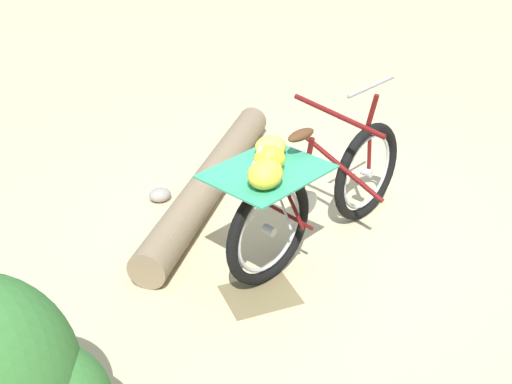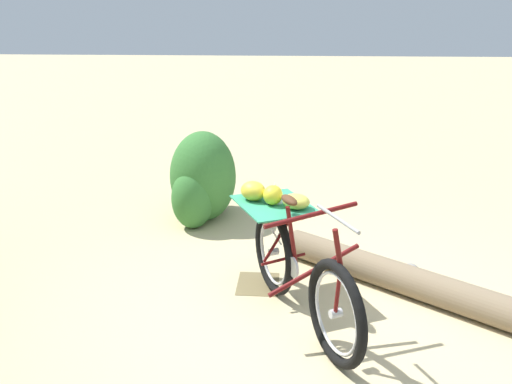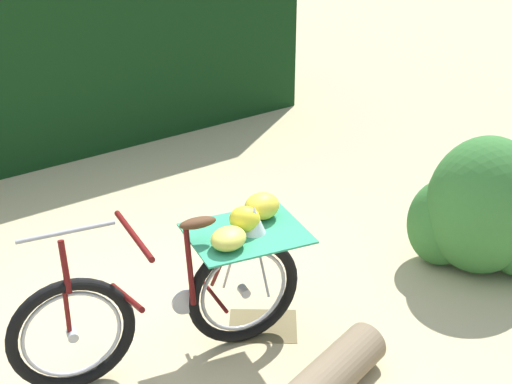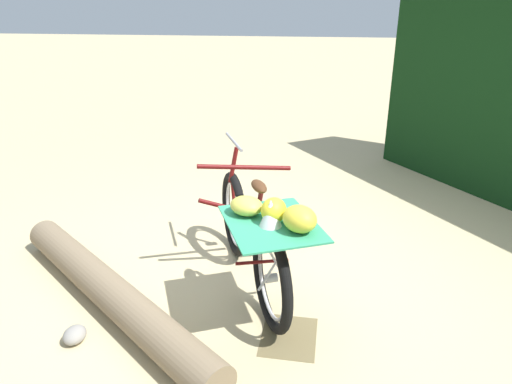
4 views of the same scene
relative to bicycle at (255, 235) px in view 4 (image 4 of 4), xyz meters
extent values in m
plane|color=#C6B284|center=(0.20, -0.17, -0.49)|extent=(60.00, 60.00, 0.00)
torus|color=black|center=(0.60, 0.28, -0.13)|extent=(0.69, 0.38, 0.73)
torus|color=#B7B7BC|center=(0.60, 0.28, -0.13)|extent=(0.52, 0.26, 0.57)
cylinder|color=#B7B7BC|center=(0.60, 0.28, -0.13)|extent=(0.09, 0.10, 0.06)
torus|color=black|center=(-0.35, -0.17, -0.13)|extent=(0.69, 0.38, 0.73)
torus|color=#B7B7BC|center=(-0.35, -0.17, -0.13)|extent=(0.52, 0.26, 0.57)
cylinder|color=#B7B7BC|center=(-0.35, -0.17, -0.13)|extent=(0.09, 0.10, 0.06)
cylinder|color=#590F0F|center=(0.30, 0.14, 0.04)|extent=(0.33, 0.65, 0.30)
cylinder|color=#590F0F|center=(0.24, 0.11, 0.43)|extent=(0.34, 0.66, 0.11)
cylinder|color=#590F0F|center=(-0.05, -0.02, 0.15)|extent=(0.08, 0.12, 0.49)
cylinder|color=#590F0F|center=(-0.18, -0.08, -0.11)|extent=(0.19, 0.36, 0.05)
cylinder|color=#590F0F|center=(-0.22, -0.10, 0.10)|extent=(0.16, 0.30, 0.47)
cylinder|color=#590F0F|center=(0.60, 0.29, 0.02)|extent=(0.05, 0.06, 0.30)
cylinder|color=#590F0F|center=(0.59, 0.28, 0.32)|extent=(0.07, 0.10, 0.30)
cylinder|color=gray|center=(0.56, 0.27, 0.53)|extent=(0.48, 0.24, 0.02)
ellipsoid|color=#4C2D19|center=(-0.10, -0.05, 0.42)|extent=(0.24, 0.18, 0.06)
cylinder|color=#B7B7BC|center=(-0.01, 0.00, -0.10)|extent=(0.15, 0.09, 0.16)
cylinder|color=#B7B7BC|center=(-0.27, -0.12, 0.06)|extent=(0.10, 0.19, 0.39)
cylinder|color=#B7B7BC|center=(-0.46, -0.21, 0.06)|extent=(0.12, 0.23, 0.39)
cube|color=brown|center=(-0.37, -0.17, 0.27)|extent=(0.73, 0.65, 0.02)
cube|color=#33936B|center=(-0.37, -0.17, 0.28)|extent=(0.85, 0.78, 0.01)
ellipsoid|color=yellow|center=(-0.36, -0.18, 0.37)|extent=(0.21, 0.18, 0.16)
ellipsoid|color=yellow|center=(-0.46, -0.35, 0.37)|extent=(0.30, 0.29, 0.16)
ellipsoid|color=#CCC64C|center=(-0.28, 0.01, 0.35)|extent=(0.28, 0.29, 0.12)
cone|color=white|center=(-0.42, -0.17, 0.38)|extent=(0.19, 0.19, 0.17)
cylinder|color=#7F6B51|center=(-0.36, 0.99, -0.36)|extent=(1.70, 2.13, 0.26)
ellipsoid|color=gray|center=(-0.75, 1.06, -0.44)|extent=(0.17, 0.14, 0.11)
cube|color=olive|center=(-0.47, -0.31, -0.49)|extent=(0.44, 0.36, 0.01)
camera|label=1|loc=(-1.71, -3.33, 2.06)|focal=46.45mm
camera|label=2|loc=(3.76, 0.00, 1.73)|focal=37.86mm
camera|label=3|loc=(-0.51, 3.69, 2.51)|focal=53.20mm
camera|label=4|loc=(-2.96, -0.51, 1.55)|focal=32.60mm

